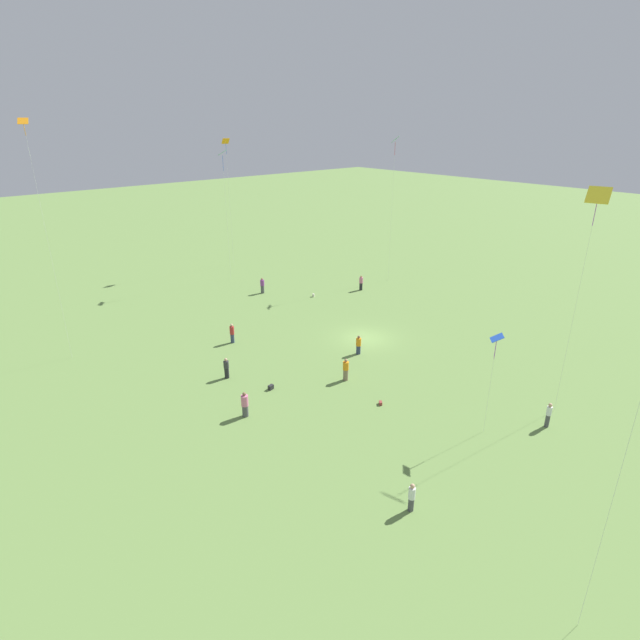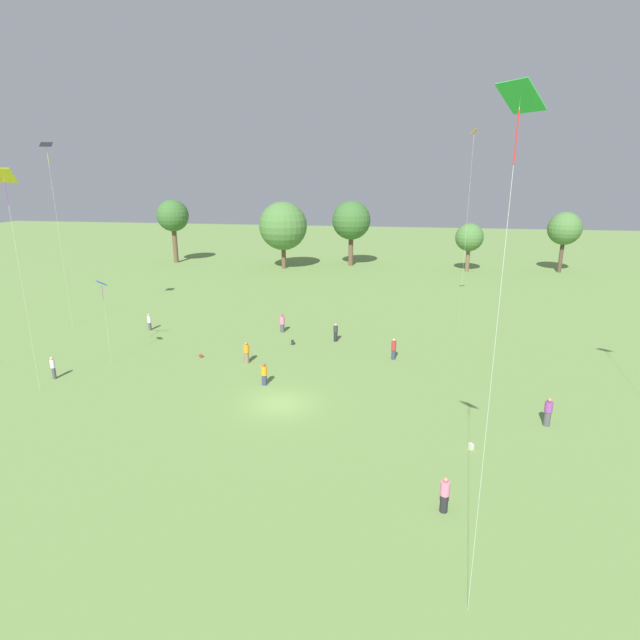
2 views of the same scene
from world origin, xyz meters
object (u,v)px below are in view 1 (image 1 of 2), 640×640
at_px(person_5, 232,333).
at_px(person_7, 361,283).
at_px(person_3, 226,368).
at_px(person_8, 245,405).
at_px(person_4, 412,497).
at_px(person_2, 346,370).
at_px(kite_4, 226,148).
at_px(person_6, 548,415).
at_px(kite_2, 597,202).
at_px(picnic_bag_1, 271,387).
at_px(kite_7, 28,147).
at_px(kite_6, 496,342).
at_px(picnic_bag_0, 380,403).
at_px(kite_3, 395,146).
at_px(person_1, 262,286).
at_px(picnic_bag_2, 313,295).
at_px(person_0, 359,345).
at_px(kite_5, 223,158).

bearing_deg(person_5, person_7, 107.45).
bearing_deg(person_3, person_5, -162.95).
bearing_deg(person_8, person_4, 121.23).
distance_m(person_2, kite_4, 37.27).
bearing_deg(person_6, person_7, 114.14).
xyz_separation_m(person_3, person_4, (-18.10, 0.34, 0.00)).
bearing_deg(person_8, person_7, -126.98).
xyz_separation_m(person_3, kite_2, (-18.60, -14.21, 13.09)).
bearing_deg(picnic_bag_1, kite_7, 31.64).
bearing_deg(kite_6, kite_4, -97.44).
xyz_separation_m(picnic_bag_0, picnic_bag_1, (6.68, 4.48, 0.06)).
bearing_deg(kite_3, picnic_bag_0, 48.09).
xyz_separation_m(person_1, person_2, (-20.75, 6.95, -0.01)).
bearing_deg(picnic_bag_2, person_2, 146.84).
bearing_deg(person_1, person_5, -145.78).
bearing_deg(person_5, person_4, -0.77).
distance_m(person_0, kite_5, 28.44).
bearing_deg(kite_6, person_5, -73.90).
bearing_deg(kite_6, person_4, 12.65).
xyz_separation_m(kite_7, picnic_bag_1, (-15.11, -9.31, -16.33)).
xyz_separation_m(kite_5, kite_7, (-9.77, 21.35, 2.30)).
xyz_separation_m(person_0, kite_3, (12.10, -17.35, 14.72)).
relative_size(kite_6, picnic_bag_0, 17.17).
distance_m(kite_2, picnic_bag_0, 18.08).
xyz_separation_m(person_0, person_8, (-1.73, 12.37, 0.07)).
bearing_deg(picnic_bag_2, person_1, 36.48).
bearing_deg(person_0, picnic_bag_1, -58.53).
relative_size(person_0, kite_5, 0.11).
height_order(kite_4, picnic_bag_2, kite_4).
xyz_separation_m(person_5, kite_5, (16.02, -9.76, 13.32)).
height_order(person_4, picnic_bag_2, person_4).
relative_size(person_5, kite_5, 0.12).
distance_m(kite_2, kite_3, 30.35).
xyz_separation_m(person_1, person_7, (-6.57, -9.13, -0.02)).
bearing_deg(person_8, person_3, -84.63).
relative_size(kite_3, kite_5, 1.10).
xyz_separation_m(person_8, picnic_bag_0, (-4.93, -7.82, -0.76)).
bearing_deg(person_3, kite_5, -159.72).
xyz_separation_m(kite_7, picnic_bag_0, (-21.79, -13.79, -16.39)).
bearing_deg(person_8, kite_4, -96.46).
bearing_deg(kite_5, picnic_bag_2, 99.87).
bearing_deg(person_4, kite_4, -87.49).
height_order(person_7, kite_3, kite_3).
bearing_deg(person_3, person_7, 162.16).
height_order(person_1, person_5, person_1).
relative_size(person_2, person_6, 1.03).
xyz_separation_m(person_5, kite_7, (6.24, 11.59, 15.62)).
relative_size(person_2, person_5, 0.99).
bearing_deg(kite_7, person_0, 26.70).
distance_m(kite_4, picnic_bag_2, 22.36).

